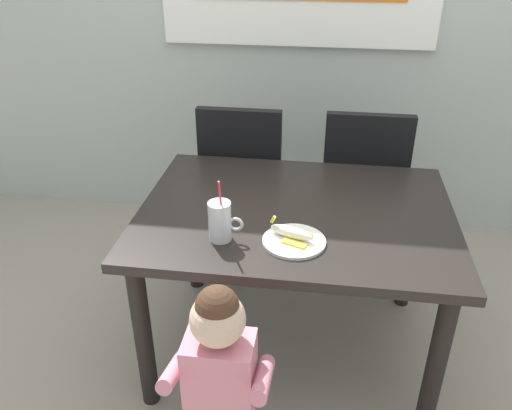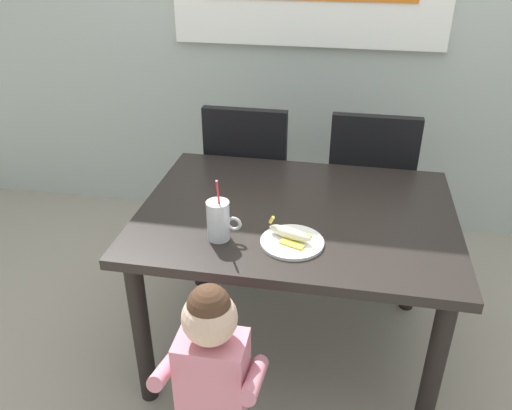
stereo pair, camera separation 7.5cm
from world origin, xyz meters
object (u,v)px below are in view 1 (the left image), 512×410
Objects in this scene: dining_chair_left at (244,177)px; peeled_banana at (292,233)px; milk_cup at (220,223)px; toddler_standing at (220,368)px; snack_plate at (294,241)px; dining_table at (295,231)px; dining_chair_right at (362,183)px.

dining_chair_left reaches higher than peeled_banana.
milk_cup reaches higher than dining_chair_left.
milk_cup is at bearing -173.95° from peeled_banana.
toddler_standing reaches higher than snack_plate.
dining_table is 0.27m from peeled_banana.
snack_plate is 0.03m from peeled_banana.
dining_chair_right is 3.83× the size of milk_cup.
peeled_banana is (-0.01, 0.01, 0.03)m from snack_plate.
toddler_standing is (-0.49, -1.35, -0.02)m from dining_chair_right.
dining_table is 0.74m from dining_chair_right.
milk_cup is at bearing 100.13° from toddler_standing.
milk_cup is at bearing -134.68° from dining_table.
snack_plate is (-0.29, -0.92, 0.20)m from dining_chair_right.
milk_cup reaches higher than peeled_banana.
dining_chair_right is 5.51× the size of peeled_banana.
snack_plate is at bearing 2.81° from milk_cup.
dining_chair_left is 1.34m from toddler_standing.
dining_chair_right is (0.63, 0.02, 0.00)m from dining_chair_left.
dining_chair_right is 1.43m from toddler_standing.
dining_chair_left is at bearing 110.17° from peeled_banana.
dining_table is 5.01× the size of milk_cup.
toddler_standing is at bearing -105.01° from dining_table.
snack_plate reaches higher than dining_table.
snack_plate is (0.19, 0.43, 0.22)m from toddler_standing.
snack_plate is 1.32× the size of peeled_banana.
dining_chair_right is 1.15× the size of toddler_standing.
dining_table is 5.46× the size of snack_plate.
dining_table is at bearing 92.55° from snack_plate.
milk_cup is 1.44× the size of peeled_banana.
dining_chair_left is 1.00× the size of dining_chair_right.
dining_chair_right is at bearing -178.49° from dining_chair_left.
milk_cup reaches higher than dining_table.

